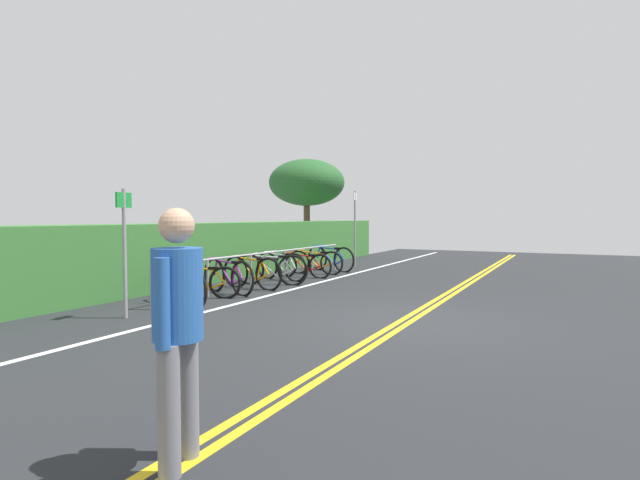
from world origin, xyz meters
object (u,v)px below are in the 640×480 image
(bike_rack, at_px, (269,259))
(bicycle_3, at_px, (252,273))
(sign_post_near, at_px, (124,240))
(sign_post_far, at_px, (355,222))
(bicycle_5, at_px, (281,266))
(bicycle_6, at_px, (303,265))
(bicycle_1, at_px, (199,282))
(bicycle_2, at_px, (228,276))
(pedestrian, at_px, (178,319))
(tree_mid, at_px, (307,183))
(bicycle_8, at_px, (330,259))
(bicycle_7, at_px, (315,262))
(bicycle_0, at_px, (180,286))
(bicycle_4, at_px, (271,269))

(bike_rack, height_order, bicycle_3, bike_rack)
(sign_post_near, distance_m, sign_post_far, 9.11)
(bicycle_5, xyz_separation_m, bicycle_6, (0.74, -0.23, -0.03))
(bicycle_1, height_order, bicycle_2, bicycle_2)
(bike_rack, distance_m, bicycle_5, 0.84)
(pedestrian, bearing_deg, sign_post_near, 51.75)
(bicycle_5, height_order, tree_mid, tree_mid)
(bicycle_3, relative_size, bicycle_8, 0.98)
(bicycle_6, bearing_deg, bicycle_7, 5.24)
(tree_mid, bearing_deg, sign_post_far, -128.87)
(bicycle_0, relative_size, bicycle_7, 1.00)
(bicycle_2, xyz_separation_m, bicycle_8, (4.91, -0.01, 0.01))
(bicycle_5, xyz_separation_m, sign_post_near, (-5.24, -0.32, 0.89))
(bicycle_5, height_order, bicycle_7, bicycle_5)
(bicycle_1, distance_m, tree_mid, 10.22)
(bicycle_1, bearing_deg, tree_mid, 15.96)
(bicycle_7, bearing_deg, bicycle_1, 178.36)
(bicycle_4, distance_m, bicycle_8, 3.34)
(bicycle_7, distance_m, sign_post_far, 2.57)
(bicycle_8, bearing_deg, bike_rack, 179.13)
(bicycle_5, xyz_separation_m, pedestrian, (-8.46, -4.40, 0.60))
(bicycle_8, bearing_deg, sign_post_far, -8.41)
(bicycle_7, xyz_separation_m, sign_post_far, (2.29, -0.24, 1.13))
(pedestrian, bearing_deg, bicycle_6, 24.40)
(sign_post_near, bearing_deg, bicycle_2, 2.85)
(bicycle_5, xyz_separation_m, bicycle_7, (1.57, -0.15, -0.02))
(bicycle_3, distance_m, bicycle_5, 1.63)
(bicycle_3, height_order, sign_post_far, sign_post_far)
(bicycle_0, xyz_separation_m, bicycle_4, (3.12, 0.06, 0.01))
(bicycle_1, height_order, bicycle_3, bicycle_3)
(pedestrian, bearing_deg, bicycle_3, 31.39)
(bicycle_5, relative_size, pedestrian, 1.01)
(bicycle_1, bearing_deg, bicycle_8, -1.79)
(bicycle_5, bearing_deg, bicycle_3, -171.98)
(sign_post_near, bearing_deg, bicycle_5, 3.50)
(bicycle_2, distance_m, tree_mid, 9.60)
(bicycle_0, height_order, bicycle_6, bicycle_0)
(pedestrian, bearing_deg, bicycle_5, 27.49)
(bicycle_0, height_order, bicycle_5, same)
(bicycle_7, relative_size, bicycle_8, 0.97)
(bicycle_2, xyz_separation_m, sign_post_far, (6.29, -0.22, 1.10))
(pedestrian, bearing_deg, bicycle_1, 39.48)
(bicycle_8, xyz_separation_m, pedestrian, (-10.95, -4.21, 0.59))
(bike_rack, distance_m, bicycle_3, 0.85)
(bike_rack, relative_size, bicycle_1, 4.50)
(bicycle_2, relative_size, bicycle_3, 0.98)
(bicycle_5, bearing_deg, bicycle_1, -179.67)
(bike_rack, relative_size, bicycle_3, 4.40)
(bicycle_2, relative_size, bicycle_5, 0.99)
(bicycle_8, height_order, tree_mid, tree_mid)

